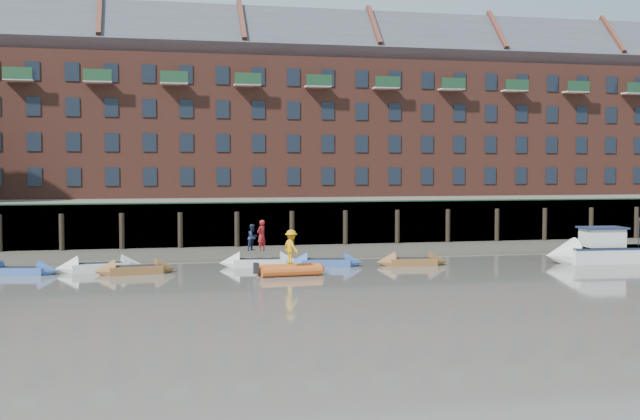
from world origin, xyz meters
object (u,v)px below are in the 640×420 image
object	(u,v)px
motor_launch	(592,251)
person_rower_a	(261,236)
rowboat_2	(135,270)
rowboat_3	(260,263)
rowboat_1	(100,267)
person_rib_crew	(291,247)
rowboat_0	(20,271)
rib_tender	(292,270)
rowboat_4	(326,263)
rowboat_6	(412,262)
person_rower_b	(253,237)

from	to	relation	value
motor_launch	person_rower_a	xyz separation A→B (m)	(-19.83, 2.32, 1.12)
rowboat_2	motor_launch	distance (m)	26.98
rowboat_3	person_rower_a	world-z (taller)	person_rower_a
rowboat_2	rowboat_1	bearing A→B (deg)	134.73
rowboat_3	person_rower_a	xyz separation A→B (m)	(0.08, -0.07, 1.58)
person_rower_a	person_rib_crew	world-z (taller)	person_rower_a
rowboat_1	rowboat_2	size ratio (longest dim) A/B	1.10
rowboat_1	rowboat_3	distance (m)	9.00
rowboat_2	person_rib_crew	bearing A→B (deg)	-23.07
rowboat_0	rib_tender	distance (m)	14.67
rowboat_3	rib_tender	world-z (taller)	rowboat_3
rowboat_3	rowboat_4	world-z (taller)	rowboat_3
rib_tender	person_rower_a	size ratio (longest dim) A/B	2.02
person_rib_crew	rib_tender	bearing A→B (deg)	-118.70
motor_launch	person_rower_a	world-z (taller)	person_rower_a
person_rib_crew	rowboat_3	bearing A→B (deg)	-3.97
rowboat_2	rowboat_6	world-z (taller)	rowboat_2
rowboat_6	person_rib_crew	world-z (taller)	person_rib_crew
rowboat_1	rib_tender	xyz separation A→B (m)	(10.20, -3.65, 0.03)
rowboat_1	rib_tender	world-z (taller)	rowboat_1
rowboat_1	person_rib_crew	bearing A→B (deg)	-29.19
rowboat_6	rib_tender	size ratio (longest dim) A/B	1.19
rib_tender	person_rib_crew	world-z (taller)	person_rib_crew
motor_launch	rowboat_3	bearing A→B (deg)	-3.81
motor_launch	person_rower_b	bearing A→B (deg)	-4.38
rowboat_2	person_rower_a	size ratio (longest dim) A/B	2.50
rowboat_0	rowboat_4	bearing A→B (deg)	12.00
rowboat_0	rowboat_2	world-z (taller)	rowboat_2
person_rower_a	person_rib_crew	xyz separation A→B (m)	(1.08, -3.77, -0.32)
rowboat_1	person_rower_b	xyz separation A→B (m)	(8.61, 0.45, 1.45)
rowboat_6	person_rower_b	size ratio (longest dim) A/B	2.80
rowboat_0	rowboat_4	xyz separation A→B (m)	(16.90, 0.03, 0.01)
person_rower_b	rowboat_3	bearing A→B (deg)	-79.17
person_rib_crew	rowboat_2	bearing A→B (deg)	54.41
rib_tender	rowboat_4	bearing A→B (deg)	46.48
rowboat_0	rib_tender	world-z (taller)	rowboat_0
rowboat_3	rowboat_4	xyz separation A→B (m)	(3.77, -0.67, -0.02)
rowboat_1	rowboat_4	distance (m)	12.77
rowboat_4	person_rower_b	world-z (taller)	person_rower_b
rowboat_2	rowboat_6	distance (m)	15.93
rowboat_2	person_rib_crew	distance (m)	8.60
rowboat_0	motor_launch	size ratio (longest dim) A/B	0.62
person_rower_b	person_rower_a	bearing A→B (deg)	-81.08
rowboat_0	motor_launch	xyz separation A→B (m)	(33.04, -1.69, 0.50)
rowboat_3	person_rib_crew	world-z (taller)	person_rib_crew
person_rower_b	rowboat_2	bearing A→B (deg)	150.04
rowboat_0	rowboat_3	size ratio (longest dim) A/B	0.88
rowboat_3	rib_tender	size ratio (longest dim) A/B	1.32
rib_tender	rowboat_2	bearing A→B (deg)	160.57
rowboat_0	rowboat_6	size ratio (longest dim) A/B	0.97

